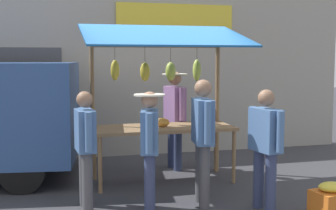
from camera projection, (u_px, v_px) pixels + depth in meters
The scene contains 9 objects.
ground_plane at pixel (163, 181), 7.37m from camera, with size 40.00×40.00×0.00m, color #38383D.
street_backdrop at pixel (134, 71), 9.29m from camera, with size 9.00×0.30×3.40m.
market_stall at pixel (163, 84), 7.24m from camera, with size 2.50×1.46×2.50m.
vendor_with_sunhat at pixel (175, 111), 8.09m from camera, with size 0.45×0.72×1.72m.
shopper_with_ponytail at pixel (203, 133), 6.10m from camera, with size 0.28×0.71×1.68m.
shopper_in_grey_tee at pixel (150, 142), 5.87m from camera, with size 0.40×0.65×1.53m.
shopper_in_striped_shirt at pixel (265, 142), 5.88m from camera, with size 0.29×0.67×1.56m.
shopper_with_shopping_bag at pixel (85, 142), 5.96m from camera, with size 0.25×0.67×1.53m.
produce_crate_near at pixel (332, 201), 5.68m from camera, with size 0.51×0.43×0.44m.
Camera 1 is at (1.79, 6.98, 1.95)m, focal length 49.50 mm.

